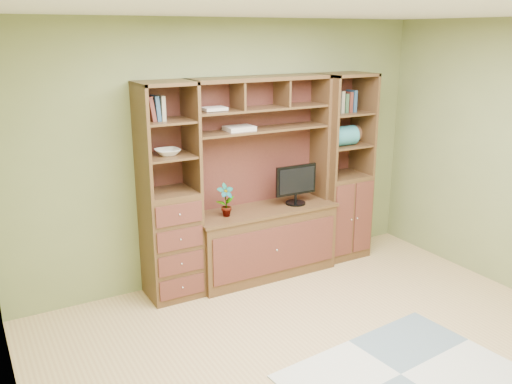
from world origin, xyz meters
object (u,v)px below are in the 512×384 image
left_tower (169,193)px  monitor (296,178)px  center_hutch (264,181)px  right_tower (343,168)px

left_tower → monitor: 1.36m
center_hutch → left_tower: 1.00m
left_tower → monitor: (1.36, -0.07, -0.01)m
right_tower → center_hutch: bearing=-177.8°
right_tower → monitor: right_tower is taller
left_tower → right_tower: 2.02m
left_tower → right_tower: bearing=0.0°
center_hutch → monitor: center_hutch is taller
center_hutch → monitor: 0.36m
right_tower → monitor: (-0.67, -0.07, -0.01)m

